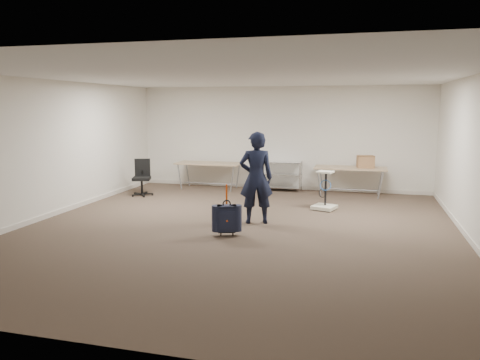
# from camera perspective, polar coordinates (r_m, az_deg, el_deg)

# --- Properties ---
(ground) EXTENTS (9.00, 9.00, 0.00)m
(ground) POSITION_cam_1_polar(r_m,az_deg,el_deg) (8.77, -0.25, -5.98)
(ground) COLOR #423128
(ground) RESTS_ON ground
(room_shell) EXTENTS (8.00, 9.00, 9.00)m
(room_shell) POSITION_cam_1_polar(r_m,az_deg,el_deg) (10.06, 1.81, -3.74)
(room_shell) COLOR white
(room_shell) RESTS_ON ground
(folding_table_left) EXTENTS (1.80, 0.75, 0.73)m
(folding_table_left) POSITION_cam_1_polar(r_m,az_deg,el_deg) (12.91, -3.81, 1.89)
(folding_table_left) COLOR #9E8461
(folding_table_left) RESTS_ON ground
(folding_table_right) EXTENTS (1.80, 0.75, 0.73)m
(folding_table_right) POSITION_cam_1_polar(r_m,az_deg,el_deg) (12.24, 13.30, 1.28)
(folding_table_right) COLOR #9E8461
(folding_table_right) RESTS_ON ground
(wire_shelf) EXTENTS (1.22, 0.47, 0.80)m
(wire_shelf) POSITION_cam_1_polar(r_m,az_deg,el_deg) (12.71, 4.71, 0.69)
(wire_shelf) COLOR silver
(wire_shelf) RESTS_ON ground
(person) EXTENTS (0.75, 0.61, 1.79)m
(person) POSITION_cam_1_polar(r_m,az_deg,el_deg) (9.05, 1.98, 0.26)
(person) COLOR black
(person) RESTS_ON ground
(suitcase) EXTENTS (0.38, 0.30, 0.92)m
(suitcase) POSITION_cam_1_polar(r_m,az_deg,el_deg) (8.25, -1.63, -4.71)
(suitcase) COLOR #151F30
(suitcase) RESTS_ON ground
(office_chair) EXTENTS (0.56, 0.56, 0.93)m
(office_chair) POSITION_cam_1_polar(r_m,az_deg,el_deg) (12.26, -11.86, -0.53)
(office_chair) COLOR black
(office_chair) RESTS_ON ground
(equipment_cart) EXTENTS (0.59, 0.59, 0.86)m
(equipment_cart) POSITION_cam_1_polar(r_m,az_deg,el_deg) (10.50, 10.26, -2.36)
(equipment_cart) COLOR beige
(equipment_cart) RESTS_ON ground
(cardboard_box) EXTENTS (0.46, 0.38, 0.31)m
(cardboard_box) POSITION_cam_1_polar(r_m,az_deg,el_deg) (12.23, 15.05, 2.18)
(cardboard_box) COLOR olive
(cardboard_box) RESTS_ON folding_table_right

